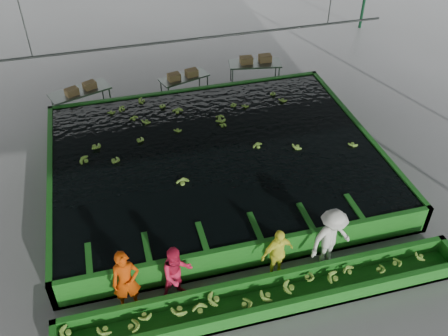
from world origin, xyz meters
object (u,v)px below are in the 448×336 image
object	(u,v)px
flotation_tank	(216,162)
packing_table_mid	(185,86)
worker_b	(177,273)
box_stack_mid	(183,78)
worker_c	(277,254)
packing_table_left	(82,102)
box_stack_right	(256,62)
packing_table_right	(255,73)
box_stack_left	(81,91)
worker_d	(331,239)
worker_a	(126,281)
sorting_trough	(269,297)

from	to	relation	value
flotation_tank	packing_table_mid	distance (m)	4.96
worker_b	box_stack_mid	xyz separation A→B (m)	(1.99, 9.18, 0.05)
worker_c	packing_table_left	distance (m)	9.99
box_stack_mid	box_stack_right	bearing A→B (deg)	6.72
packing_table_right	box_stack_left	distance (m)	6.79
box_stack_left	worker_d	bearing A→B (deg)	-57.38
worker_a	box_stack_mid	xyz separation A→B (m)	(3.16, 9.18, -0.04)
worker_b	packing_table_left	world-z (taller)	worker_b
worker_a	worker_b	world-z (taller)	worker_a
sorting_trough	packing_table_mid	xyz separation A→B (m)	(0.01, 10.06, 0.18)
worker_c	packing_table_left	world-z (taller)	worker_c
worker_a	packing_table_mid	world-z (taller)	worker_a
packing_table_left	packing_table_right	size ratio (longest dim) A/B	1.05
box_stack_mid	packing_table_left	bearing A→B (deg)	-177.15
sorting_trough	box_stack_mid	distance (m)	10.00
worker_c	packing_table_mid	distance (m)	9.27
sorting_trough	packing_table_mid	distance (m)	10.06
worker_d	worker_a	bearing A→B (deg)	166.57
worker_b	packing_table_mid	size ratio (longest dim) A/B	0.86
packing_table_mid	box_stack_left	xyz separation A→B (m)	(-3.83, -0.35, 0.55)
sorting_trough	box_stack_left	distance (m)	10.45
packing_table_left	sorting_trough	bearing A→B (deg)	-68.39
worker_b	worker_d	xyz separation A→B (m)	(3.92, 0.00, 0.10)
worker_d	box_stack_mid	world-z (taller)	worker_d
worker_c	worker_d	world-z (taller)	worker_d
packing_table_mid	box_stack_left	distance (m)	3.88
box_stack_mid	worker_c	bearing A→B (deg)	-86.81
flotation_tank	worker_d	distance (m)	4.72
worker_d	packing_table_right	bearing A→B (deg)	70.26
packing_table_mid	box_stack_mid	xyz separation A→B (m)	(-0.05, -0.07, 0.43)
worker_b	packing_table_right	bearing A→B (deg)	50.92
flotation_tank	packing_table_left	distance (m)	6.09
worker_a	packing_table_mid	distance (m)	9.81
sorting_trough	worker_b	size ratio (longest dim) A/B	6.19
flotation_tank	worker_d	xyz separation A→B (m)	(1.88, -4.30, 0.46)
box_stack_right	worker_a	bearing A→B (deg)	-122.94
flotation_tank	worker_a	world-z (taller)	worker_a
packing_table_right	box_stack_mid	distance (m)	3.02
packing_table_left	box_stack_mid	world-z (taller)	box_stack_mid
box_stack_mid	box_stack_right	xyz separation A→B (m)	(3.02, 0.36, 0.08)
worker_b	packing_table_right	size ratio (longest dim) A/B	0.79
packing_table_left	packing_table_mid	bearing A→B (deg)	3.90
sorting_trough	packing_table_right	bearing A→B (deg)	74.09
worker_b	packing_table_mid	bearing A→B (deg)	66.08
flotation_tank	worker_b	xyz separation A→B (m)	(-2.03, -4.30, 0.36)
worker_d	packing_table_mid	xyz separation A→B (m)	(-1.87, 9.26, -0.48)
sorting_trough	worker_d	world-z (taller)	worker_d
worker_b	box_stack_left	size ratio (longest dim) A/B	1.41
worker_c	packing_table_left	xyz separation A→B (m)	(-4.35, 8.99, -0.28)
box_stack_left	box_stack_right	bearing A→B (deg)	5.32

